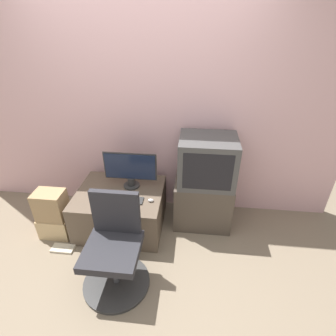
% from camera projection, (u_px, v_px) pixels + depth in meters
% --- Properties ---
extents(ground_plane, '(12.00, 12.00, 0.00)m').
position_uv_depth(ground_plane, '(123.00, 290.00, 2.33)').
color(ground_plane, '#7F705B').
extents(wall_back, '(4.40, 0.05, 2.60)m').
position_uv_depth(wall_back, '(144.00, 103.00, 2.81)').
color(wall_back, beige).
rests_on(wall_back, ground_plane).
extents(desk, '(0.93, 0.77, 0.46)m').
position_uv_depth(desk, '(121.00, 209.00, 2.95)').
color(desk, brown).
rests_on(desk, ground_plane).
extents(side_stand, '(0.63, 0.45, 0.55)m').
position_uv_depth(side_stand, '(203.00, 202.00, 2.98)').
color(side_stand, '#4C4238').
rests_on(side_stand, ground_plane).
extents(main_monitor, '(0.58, 0.18, 0.41)m').
position_uv_depth(main_monitor, '(130.00, 169.00, 2.82)').
color(main_monitor, '#2D2D2D').
rests_on(main_monitor, desk).
extents(keyboard, '(0.37, 0.12, 0.01)m').
position_uv_depth(keyboard, '(125.00, 200.00, 2.70)').
color(keyboard, '#2D2D2D').
rests_on(keyboard, desk).
extents(mouse, '(0.06, 0.04, 0.03)m').
position_uv_depth(mouse, '(151.00, 200.00, 2.68)').
color(mouse, silver).
rests_on(mouse, desk).
extents(crt_tv, '(0.59, 0.48, 0.51)m').
position_uv_depth(crt_tv, '(207.00, 161.00, 2.72)').
color(crt_tv, '#474747').
rests_on(crt_tv, side_stand).
extents(office_chair, '(0.60, 0.60, 0.88)m').
position_uv_depth(office_chair, '(115.00, 252.00, 2.26)').
color(office_chair, '#333333').
rests_on(office_chair, ground_plane).
extents(cardboard_box_lower, '(0.33, 0.24, 0.24)m').
position_uv_depth(cardboard_box_lower, '(57.00, 225.00, 2.88)').
color(cardboard_box_lower, '#D1B27F').
rests_on(cardboard_box_lower, ground_plane).
extents(cardboard_box_upper, '(0.31, 0.22, 0.32)m').
position_uv_depth(cardboard_box_upper, '(51.00, 205.00, 2.74)').
color(cardboard_box_upper, '#A3845B').
rests_on(cardboard_box_upper, cardboard_box_lower).
extents(book, '(0.23, 0.12, 0.02)m').
position_uv_depth(book, '(63.00, 248.00, 2.73)').
color(book, beige).
rests_on(book, ground_plane).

